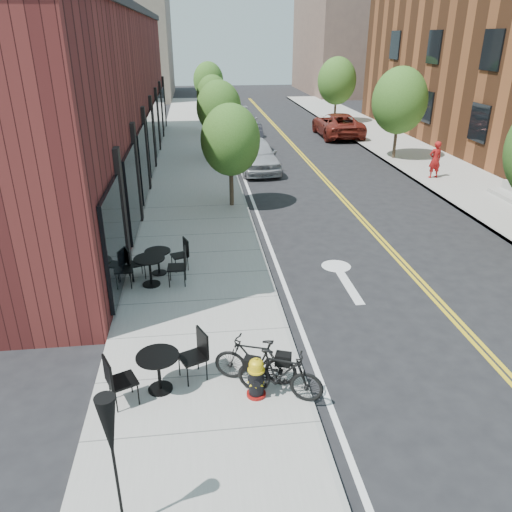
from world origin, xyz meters
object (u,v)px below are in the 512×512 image
bicycle_right (280,374)px  parked_car_a (256,155)px  fire_hydrant (256,378)px  pedestrian (435,160)px  parked_car_c (240,122)px  bistro_set_b (150,267)px  bistro_set_a (159,367)px  parked_car_b (247,140)px  bicycle_left (255,361)px  bistro_set_c (158,259)px  parked_car_far (337,125)px  patio_umbrella (111,438)px

bicycle_right → parked_car_a: bearing=18.5°
fire_hydrant → pedestrian: 17.23m
fire_hydrant → parked_car_c: bearing=91.4°
bicycle_right → bistro_set_b: bistro_set_b is taller
bistro_set_a → parked_car_b: parked_car_b is taller
parked_car_b → parked_car_a: bearing=-86.8°
bicycle_right → bistro_set_a: bistro_set_a is taller
bicycle_left → bistro_set_c: bearing=-137.8°
fire_hydrant → parked_car_far: (8.41, 25.12, 0.25)m
bicycle_right → bistro_set_c: (-2.46, 5.44, -0.04)m
parked_car_c → parked_car_far: bearing=-22.3°
parked_car_a → parked_car_b: size_ratio=0.92×
bicycle_right → pedestrian: (9.49, 14.15, 0.35)m
bistro_set_b → bistro_set_a: bearing=-82.0°
bistro_set_b → bistro_set_c: 0.69m
bicycle_left → parked_car_b: parked_car_b is taller
bicycle_left → bistro_set_a: 1.78m
bicycle_right → parked_car_c: bearing=20.1°
bistro_set_c → pedestrian: pedestrian is taller
bistro_set_b → parked_car_c: bearing=80.7°
parked_car_b → bistro_set_a: bearing=-98.7°
pedestrian → bistro_set_a: bearing=41.7°
bicycle_left → parked_car_c: size_ratio=0.30×
fire_hydrant → bistro_set_b: 5.20m
bicycle_left → parked_car_c: bearing=-165.2°
bicycle_left → bistro_set_b: bistro_set_b is taller
bicycle_left → pedestrian: 16.88m
bistro_set_c → parked_car_b: (3.98, 14.96, 0.25)m
bistro_set_b → fire_hydrant: bearing=-62.9°
bistro_set_a → bicycle_left: bearing=-23.7°
bistro_set_a → parked_car_a: size_ratio=0.40×
pedestrian → bicycle_left: bearing=46.3°
bicycle_right → parked_car_far: 26.43m
bicycle_left → bistro_set_a: (-1.78, -0.02, 0.02)m
bistro_set_c → parked_car_c: (4.27, 21.76, 0.20)m
parked_car_c → parked_car_far: 6.50m
parked_car_b → parked_car_c: bearing=89.3°
bistro_set_b → parked_car_c: 22.86m
bicycle_left → parked_car_far: (8.38, 24.72, 0.16)m
parked_car_far → patio_umbrella: bearing=69.9°
bistro_set_c → parked_car_c: 22.17m
bistro_set_a → pedestrian: 18.00m
fire_hydrant → pedestrian: (9.91, 14.09, 0.45)m
bicycle_left → bistro_set_b: bearing=-133.0°
parked_car_a → fire_hydrant: bearing=-101.3°
patio_umbrella → parked_car_far: 29.52m
bicycle_right → bistro_set_c: bearing=48.3°
bicycle_left → patio_umbrella: size_ratio=0.72×
parked_car_far → bistro_set_b: bearing=63.3°
patio_umbrella → parked_car_a: size_ratio=0.48×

